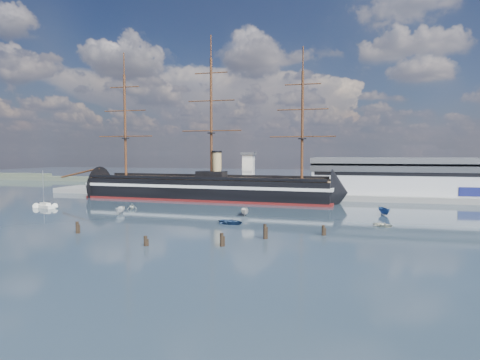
# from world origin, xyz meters

# --- Properties ---
(ground) EXTENTS (600.00, 600.00, 0.00)m
(ground) POSITION_xyz_m (0.00, 40.00, 0.00)
(ground) COLOR #1C2833
(ground) RESTS_ON ground
(quay) EXTENTS (180.00, 18.00, 2.00)m
(quay) POSITION_xyz_m (10.00, 76.00, 0.00)
(quay) COLOR slate
(quay) RESTS_ON ground
(warehouse) EXTENTS (63.00, 21.00, 11.60)m
(warehouse) POSITION_xyz_m (58.00, 80.00, 7.98)
(warehouse) COLOR #B7BABC
(warehouse) RESTS_ON ground
(quay_tower) EXTENTS (5.00, 5.00, 15.00)m
(quay_tower) POSITION_xyz_m (3.00, 73.00, 9.75)
(quay_tower) COLOR silver
(quay_tower) RESTS_ON ground
(shoreline) EXTENTS (120.00, 10.00, 4.00)m
(shoreline) POSITION_xyz_m (-139.23, 135.00, 1.45)
(shoreline) COLOR #3F4C38
(shoreline) RESTS_ON ground
(warship) EXTENTS (113.25, 20.55, 53.94)m
(warship) POSITION_xyz_m (-11.20, 60.00, 4.04)
(warship) COLOR black
(warship) RESTS_ON ground
(sailboat) EXTENTS (7.43, 4.73, 11.48)m
(sailboat) POSITION_xyz_m (-49.62, 26.79, 0.73)
(sailboat) COLOR silver
(sailboat) RESTS_ON ground
(motorboat_a) EXTENTS (6.42, 3.72, 2.42)m
(motorboat_a) POSITION_xyz_m (-21.22, 22.15, 0.00)
(motorboat_a) COLOR silver
(motorboat_a) RESTS_ON ground
(motorboat_b) EXTENTS (2.36, 4.01, 1.75)m
(motorboat_b) POSITION_xyz_m (12.70, 14.17, 0.00)
(motorboat_b) COLOR navy
(motorboat_b) RESTS_ON ground
(motorboat_c) EXTENTS (6.55, 3.65, 2.48)m
(motorboat_c) POSITION_xyz_m (12.71, 27.66, 0.00)
(motorboat_c) COLOR beige
(motorboat_c) RESTS_ON ground
(motorboat_d) EXTENTS (5.70, 4.98, 1.96)m
(motorboat_d) POSITION_xyz_m (-22.75, 31.12, 0.00)
(motorboat_d) COLOR silver
(motorboat_d) RESTS_ON ground
(motorboat_e) EXTENTS (2.52, 2.93, 1.31)m
(motorboat_e) POSITION_xyz_m (46.99, 19.71, 0.00)
(motorboat_e) COLOR beige
(motorboat_e) RESTS_ON ground
(motorboat_f) EXTENTS (6.81, 4.09, 2.56)m
(motorboat_f) POSITION_xyz_m (48.94, 37.74, 0.00)
(motorboat_f) COLOR navy
(motorboat_f) RESTS_ON ground
(piling_near_left) EXTENTS (0.64, 0.64, 3.14)m
(piling_near_left) POSITION_xyz_m (-15.37, -4.20, 0.00)
(piling_near_left) COLOR black
(piling_near_left) RESTS_ON ground
(piling_near_mid) EXTENTS (0.64, 0.64, 2.52)m
(piling_near_mid) POSITION_xyz_m (3.81, -10.99, 0.00)
(piling_near_mid) COLOR black
(piling_near_mid) RESTS_ON ground
(piling_near_right) EXTENTS (0.64, 0.64, 3.62)m
(piling_near_right) POSITION_xyz_m (23.46, 0.16, 0.00)
(piling_near_right) COLOR black
(piling_near_right) RESTS_ON ground
(piling_far_right) EXTENTS (0.64, 0.64, 2.78)m
(piling_far_right) POSITION_xyz_m (34.28, 6.50, 0.00)
(piling_far_right) COLOR black
(piling_far_right) RESTS_ON ground
(piling_extra) EXTENTS (0.64, 0.64, 3.10)m
(piling_extra) POSITION_xyz_m (17.16, -7.85, 0.00)
(piling_extra) COLOR black
(piling_extra) RESTS_ON ground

